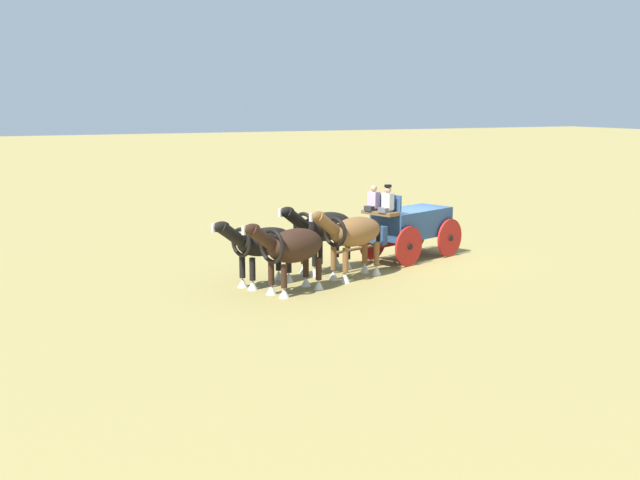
% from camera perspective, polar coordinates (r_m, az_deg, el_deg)
% --- Properties ---
extents(ground_plane, '(220.00, 220.00, 0.00)m').
position_cam_1_polar(ground_plane, '(27.36, 6.80, -1.34)').
color(ground_plane, '#9E8C4C').
extents(show_wagon, '(5.86, 2.86, 2.77)m').
position_cam_1_polar(show_wagon, '(27.01, 6.63, 1.16)').
color(show_wagon, '#2D4C7A').
rests_on(show_wagon, ground).
extents(draft_horse_rear_near, '(3.04, 1.59, 2.29)m').
position_cam_1_polar(draft_horse_rear_near, '(23.83, 2.44, 0.44)').
color(draft_horse_rear_near, brown).
rests_on(draft_horse_rear_near, ground).
extents(draft_horse_rear_off, '(3.14, 1.63, 2.30)m').
position_cam_1_polar(draft_horse_rear_off, '(24.71, 0.22, 0.83)').
color(draft_horse_rear_off, black).
rests_on(draft_horse_rear_off, ground).
extents(draft_horse_lead_near, '(2.95, 1.61, 2.20)m').
position_cam_1_polar(draft_horse_lead_near, '(22.03, -2.12, -0.57)').
color(draft_horse_lead_near, '#331E14').
rests_on(draft_horse_lead_near, ground).
extents(draft_horse_lead_off, '(3.02, 1.55, 2.13)m').
position_cam_1_polar(draft_horse_lead_off, '(22.98, -4.37, -0.30)').
color(draft_horse_lead_off, black).
rests_on(draft_horse_lead_off, ground).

